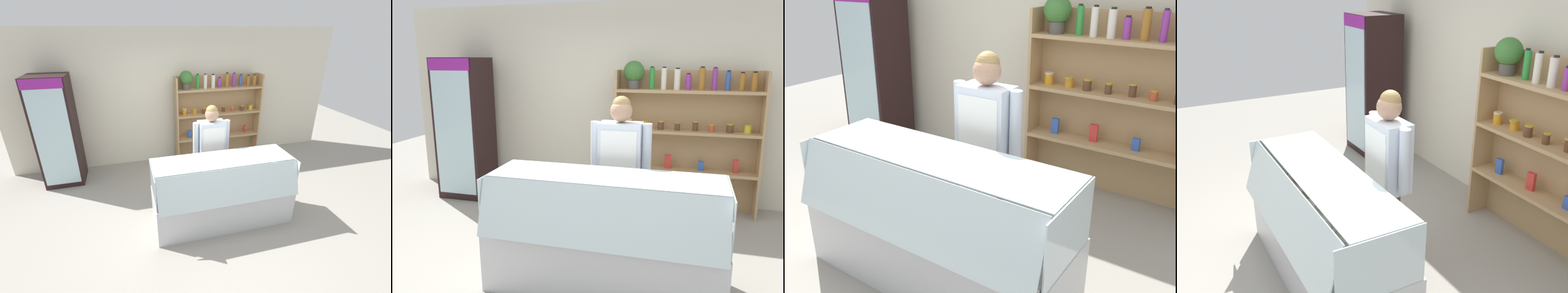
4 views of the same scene
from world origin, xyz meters
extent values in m
plane|color=gray|center=(0.00, 0.00, 0.00)|extent=(12.00, 12.00, 0.00)
cube|color=silver|center=(0.00, 2.23, 1.35)|extent=(6.80, 0.10, 2.70)
cube|color=black|center=(-2.35, 1.74, 0.99)|extent=(0.65, 0.58, 1.98)
cube|color=silver|center=(-2.35, 1.44, 0.99)|extent=(0.57, 0.01, 1.78)
cube|color=#8C1E8C|center=(-2.35, 1.44, 1.89)|extent=(0.61, 0.01, 0.16)
cylinder|color=#9E6623|center=(-2.53, 1.51, 0.36)|extent=(0.05, 0.05, 0.22)
cylinder|color=red|center=(-2.35, 1.51, 0.35)|extent=(0.05, 0.05, 0.19)
cylinder|color=silver|center=(-2.17, 1.51, 0.34)|extent=(0.06, 0.06, 0.18)
cylinder|color=#3356B2|center=(-2.55, 1.51, 0.85)|extent=(0.05, 0.05, 0.15)
cylinder|color=#3356B2|center=(-2.41, 1.51, 0.87)|extent=(0.06, 0.06, 0.18)
cylinder|color=red|center=(-2.28, 1.51, 0.86)|extent=(0.06, 0.06, 0.18)
cylinder|color=#2D8C38|center=(-2.15, 1.51, 0.86)|extent=(0.06, 0.06, 0.17)
cylinder|color=#9E6623|center=(-2.55, 1.51, 1.38)|extent=(0.06, 0.06, 0.15)
cylinder|color=silver|center=(-2.41, 1.51, 1.38)|extent=(0.06, 0.06, 0.17)
cylinder|color=red|center=(-2.28, 1.51, 1.38)|extent=(0.05, 0.05, 0.16)
cylinder|color=#9E6623|center=(-2.15, 1.51, 1.38)|extent=(0.06, 0.06, 0.16)
cube|color=tan|center=(0.72, 2.02, 0.91)|extent=(1.81, 0.02, 1.82)
cube|color=tan|center=(-0.17, 1.88, 0.91)|extent=(0.03, 0.28, 1.82)
cube|color=tan|center=(1.61, 1.88, 0.91)|extent=(0.03, 0.28, 1.82)
cube|color=tan|center=(0.72, 1.88, 0.55)|extent=(1.75, 0.28, 0.04)
cube|color=tan|center=(0.72, 1.88, 1.06)|extent=(1.75, 0.28, 0.04)
cube|color=tan|center=(0.72, 1.88, 1.56)|extent=(1.75, 0.28, 0.04)
cylinder|color=#4C4742|center=(0.04, 1.88, 1.64)|extent=(0.15, 0.15, 0.11)
sphere|color=#376D2D|center=(0.04, 1.88, 1.80)|extent=(0.26, 0.26, 0.26)
cylinder|color=#2D8C38|center=(0.27, 1.89, 1.72)|extent=(0.07, 0.07, 0.27)
cylinder|color=black|center=(0.27, 1.88, 1.86)|extent=(0.04, 0.04, 0.02)
cylinder|color=silver|center=(0.41, 1.86, 1.72)|extent=(0.07, 0.07, 0.27)
cylinder|color=black|center=(0.41, 1.88, 1.86)|extent=(0.04, 0.04, 0.02)
cylinder|color=silver|center=(0.58, 1.87, 1.71)|extent=(0.08, 0.08, 0.25)
cylinder|color=black|center=(0.58, 1.88, 1.84)|extent=(0.05, 0.05, 0.02)
cylinder|color=purple|center=(0.71, 1.89, 1.68)|extent=(0.07, 0.07, 0.19)
cylinder|color=black|center=(0.71, 1.88, 1.78)|extent=(0.04, 0.04, 0.02)
cylinder|color=#9E6623|center=(0.87, 1.88, 1.72)|extent=(0.08, 0.08, 0.27)
cylinder|color=black|center=(0.87, 1.88, 1.86)|extent=(0.05, 0.05, 0.02)
cylinder|color=purple|center=(1.02, 1.89, 1.71)|extent=(0.06, 0.06, 0.26)
cylinder|color=black|center=(1.02, 1.88, 1.85)|extent=(0.04, 0.04, 0.02)
cylinder|color=#3356B2|center=(1.17, 1.91, 1.70)|extent=(0.06, 0.06, 0.23)
cylinder|color=black|center=(1.17, 1.88, 1.82)|extent=(0.04, 0.04, 0.02)
cylinder|color=#9E6623|center=(1.33, 1.88, 1.69)|extent=(0.07, 0.07, 0.21)
cylinder|color=black|center=(1.33, 1.88, 1.80)|extent=(0.05, 0.05, 0.02)
cylinder|color=#9E6623|center=(1.47, 1.87, 1.69)|extent=(0.08, 0.08, 0.22)
cylinder|color=black|center=(1.47, 1.88, 1.81)|extent=(0.05, 0.05, 0.02)
cylinder|color=orange|center=(-0.01, 1.88, 1.13)|extent=(0.09, 0.09, 0.11)
cylinder|color=silver|center=(-0.01, 1.88, 1.19)|extent=(0.09, 0.09, 0.01)
cylinder|color=orange|center=(0.21, 1.90, 1.12)|extent=(0.09, 0.09, 0.09)
cylinder|color=gold|center=(0.21, 1.88, 1.17)|extent=(0.09, 0.09, 0.01)
cylinder|color=brown|center=(0.40, 1.87, 1.12)|extent=(0.08, 0.08, 0.10)
cylinder|color=gold|center=(0.40, 1.88, 1.18)|extent=(0.08, 0.08, 0.01)
cylinder|color=brown|center=(0.61, 1.87, 1.12)|extent=(0.07, 0.07, 0.09)
cylinder|color=gold|center=(0.61, 1.88, 1.17)|extent=(0.07, 0.07, 0.01)
cylinder|color=brown|center=(0.83, 1.89, 1.13)|extent=(0.07, 0.07, 0.11)
cylinder|color=gold|center=(0.83, 1.88, 1.19)|extent=(0.07, 0.07, 0.01)
cylinder|color=#BF4C2D|center=(1.02, 1.87, 1.11)|extent=(0.07, 0.07, 0.08)
cylinder|color=gold|center=(1.02, 1.88, 1.16)|extent=(0.07, 0.07, 0.01)
cylinder|color=brown|center=(1.24, 1.88, 1.12)|extent=(0.09, 0.09, 0.10)
cylinder|color=gold|center=(1.24, 1.88, 1.18)|extent=(0.09, 0.09, 0.01)
cylinder|color=yellow|center=(1.44, 1.90, 1.12)|extent=(0.08, 0.08, 0.09)
cylinder|color=gold|center=(1.44, 1.88, 1.17)|extent=(0.08, 0.08, 0.01)
cube|color=#3356B2|center=(0.09, 1.88, 0.65)|extent=(0.08, 0.05, 0.16)
cube|color=red|center=(0.51, 1.88, 0.65)|extent=(0.08, 0.05, 0.18)
cube|color=#3356B2|center=(0.93, 1.88, 0.62)|extent=(0.07, 0.04, 0.12)
cube|color=red|center=(1.34, 1.88, 0.65)|extent=(0.06, 0.04, 0.17)
cube|color=silver|center=(0.10, -0.07, 0.28)|extent=(1.99, 0.69, 0.55)
cube|color=white|center=(0.10, -0.07, 0.57)|extent=(1.93, 0.63, 0.03)
cube|color=silver|center=(0.10, -0.40, 0.78)|extent=(1.95, 0.16, 0.47)
cube|color=silver|center=(0.10, -0.02, 1.00)|extent=(1.95, 0.53, 0.01)
cube|color=silver|center=(-0.88, -0.07, 0.78)|extent=(0.01, 0.65, 0.45)
cube|color=silver|center=(1.09, -0.07, 0.78)|extent=(0.01, 0.65, 0.45)
cube|color=tan|center=(-0.68, 0.01, 0.61)|extent=(0.17, 0.13, 0.06)
cube|color=white|center=(-0.68, -0.20, 0.61)|extent=(0.05, 0.03, 0.02)
cube|color=tan|center=(-0.37, 0.01, 0.61)|extent=(0.16, 0.13, 0.05)
cube|color=white|center=(-0.37, -0.20, 0.61)|extent=(0.05, 0.03, 0.02)
cube|color=beige|center=(-0.05, 0.01, 0.61)|extent=(0.16, 0.12, 0.06)
cube|color=white|center=(-0.05, -0.20, 0.61)|extent=(0.05, 0.03, 0.02)
cube|color=beige|center=(0.26, 0.01, 0.61)|extent=(0.17, 0.11, 0.06)
cube|color=white|center=(0.26, -0.20, 0.61)|extent=(0.05, 0.03, 0.02)
cube|color=tan|center=(0.57, 0.01, 0.61)|extent=(0.17, 0.14, 0.05)
cube|color=white|center=(0.57, -0.20, 0.61)|extent=(0.05, 0.03, 0.02)
cube|color=beige|center=(0.88, 0.01, 0.61)|extent=(0.17, 0.14, 0.05)
cube|color=white|center=(0.88, -0.20, 0.61)|extent=(0.05, 0.03, 0.02)
cylinder|color=#C1706B|center=(-0.71, -0.18, 0.64)|extent=(0.16, 0.12, 0.12)
cylinder|color=#A35B4C|center=(-0.49, -0.18, 0.65)|extent=(0.15, 0.14, 0.14)
cylinder|color=white|center=(0.60, -0.16, 0.70)|extent=(0.07, 0.07, 0.23)
cylinder|color=white|center=(0.70, -0.16, 0.68)|extent=(0.07, 0.07, 0.19)
cylinder|color=#4C4233|center=(0.03, 0.54, 0.37)|extent=(0.13, 0.13, 0.75)
cylinder|color=#4C4233|center=(0.21, 0.54, 0.37)|extent=(0.13, 0.13, 0.75)
cube|color=silver|center=(0.12, 0.54, 1.06)|extent=(0.41, 0.24, 0.62)
cube|color=white|center=(0.12, 0.41, 0.73)|extent=(0.34, 0.01, 1.15)
cylinder|color=silver|center=(-0.13, 0.54, 1.09)|extent=(0.09, 0.09, 0.56)
cylinder|color=silver|center=(0.37, 0.54, 1.09)|extent=(0.09, 0.09, 0.56)
sphere|color=tan|center=(0.12, 0.54, 1.47)|extent=(0.21, 0.21, 0.21)
sphere|color=#997A47|center=(0.12, 0.55, 1.53)|extent=(0.18, 0.18, 0.18)
camera|label=1|loc=(-1.10, -3.06, 2.66)|focal=24.00mm
camera|label=2|loc=(0.74, -3.01, 1.95)|focal=35.00mm
camera|label=3|loc=(1.84, -2.09, 2.17)|focal=40.00mm
camera|label=4|loc=(3.04, -1.20, 2.50)|focal=40.00mm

